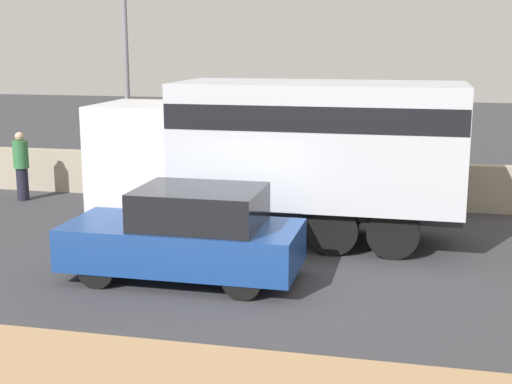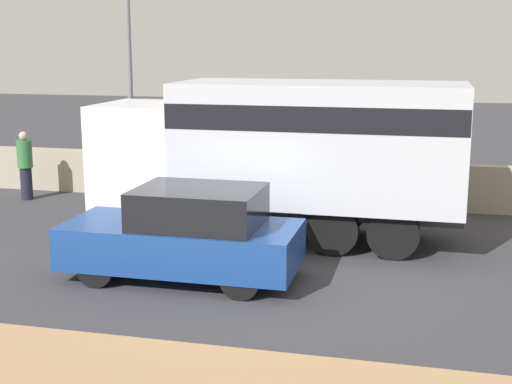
% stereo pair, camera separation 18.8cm
% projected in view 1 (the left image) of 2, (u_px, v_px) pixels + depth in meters
% --- Properties ---
extents(ground_plane, '(80.00, 80.00, 0.00)m').
position_uv_depth(ground_plane, '(221.00, 283.00, 12.37)').
color(ground_plane, '#38383D').
extents(stone_wall_backdrop, '(60.00, 0.35, 1.16)m').
position_uv_depth(stone_wall_backdrop, '(289.00, 180.00, 18.48)').
color(stone_wall_backdrop, '#A39984').
rests_on(stone_wall_backdrop, ground_plane).
extents(street_lamp, '(0.56, 0.28, 7.00)m').
position_uv_depth(street_lamp, '(125.00, 44.00, 17.81)').
color(street_lamp, slate).
rests_on(street_lamp, ground_plane).
extents(box_truck, '(7.67, 2.51, 3.30)m').
position_uv_depth(box_truck, '(286.00, 146.00, 14.78)').
color(box_truck, silver).
rests_on(box_truck, ground_plane).
extents(car_hatchback, '(4.11, 1.80, 1.64)m').
position_uv_depth(car_hatchback, '(187.00, 235.00, 12.43)').
color(car_hatchback, navy).
rests_on(car_hatchback, ground_plane).
extents(pedestrian, '(0.39, 0.39, 1.81)m').
position_uv_depth(pedestrian, '(21.00, 165.00, 18.66)').
color(pedestrian, '#1E1E2D').
rests_on(pedestrian, ground_plane).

